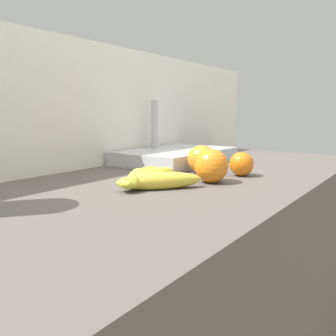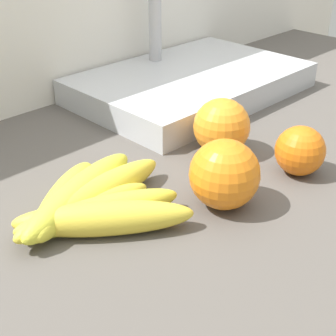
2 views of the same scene
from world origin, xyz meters
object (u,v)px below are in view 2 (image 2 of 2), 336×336
orange_back_right (224,174)px  orange_right (222,127)px  banana_bunch (88,204)px  sink_basin (191,82)px  orange_far_right (300,151)px

orange_back_right → orange_right: size_ratio=1.04×
banana_bunch → sink_basin: sink_basin is taller
orange_far_right → banana_bunch: bearing=156.8°
orange_right → sink_basin: size_ratio=0.20×
orange_back_right → orange_far_right: 0.13m
orange_right → orange_far_right: (0.03, -0.11, -0.01)m
banana_bunch → orange_right: 0.23m
orange_back_right → orange_far_right: bearing=-9.2°
orange_back_right → sink_basin: bearing=49.0°
banana_bunch → orange_right: (0.23, -0.00, 0.02)m
orange_far_right → sink_basin: (0.11, 0.30, -0.01)m
orange_back_right → orange_right: (0.10, 0.09, -0.00)m
sink_basin → banana_bunch: bearing=-153.2°
orange_back_right → orange_far_right: orange_back_right is taller
orange_back_right → sink_basin: 0.37m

